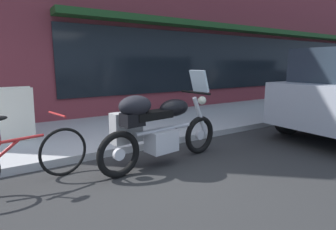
% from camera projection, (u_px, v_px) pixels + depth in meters
% --- Properties ---
extents(ground_plane, '(80.00, 80.00, 0.00)m').
position_uv_depth(ground_plane, '(151.00, 175.00, 3.72)').
color(ground_plane, '#292929').
extents(storefront_building, '(24.03, 0.90, 7.49)m').
position_uv_depth(storefront_building, '(277.00, 8.00, 10.70)').
color(storefront_building, brown).
rests_on(storefront_building, ground_plane).
extents(sidewalk_curb, '(30.00, 2.90, 0.12)m').
position_uv_depth(sidewalk_curb, '(322.00, 101.00, 10.57)').
color(sidewalk_curb, '#A6A6A6').
rests_on(sidewalk_curb, ground_plane).
extents(touring_motorcycle, '(2.18, 0.65, 1.40)m').
position_uv_depth(touring_motorcycle, '(156.00, 126.00, 3.98)').
color(touring_motorcycle, black).
rests_on(touring_motorcycle, ground_plane).
extents(parked_bicycle, '(1.70, 0.54, 0.92)m').
position_uv_depth(parked_bicycle, '(19.00, 159.00, 3.28)').
color(parked_bicycle, black).
rests_on(parked_bicycle, ground_plane).
extents(sandwich_board_sign, '(0.55, 0.42, 0.96)m').
position_uv_depth(sandwich_board_sign, '(17.00, 114.00, 4.86)').
color(sandwich_board_sign, silver).
rests_on(sandwich_board_sign, sidewalk_curb).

